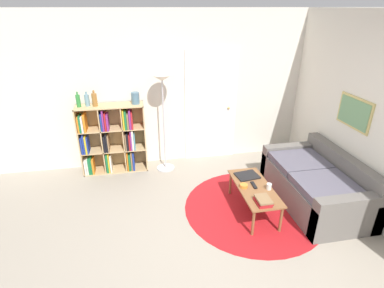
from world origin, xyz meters
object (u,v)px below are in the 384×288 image
(bottle_left, at_px, (78,101))
(bottle_right, at_px, (95,100))
(bottle_middle, at_px, (87,100))
(laptop, at_px, (247,176))
(bookshelf, at_px, (111,139))
(floor_lamp, at_px, (163,92))
(bowl, at_px, (244,186))
(couch, at_px, (318,185))
(cup, at_px, (269,186))
(coffee_table, at_px, (254,190))
(vase_on_shelf, at_px, (135,98))

(bottle_left, relative_size, bottle_right, 0.95)
(bottle_middle, bearing_deg, laptop, -30.19)
(bookshelf, height_order, floor_lamp, floor_lamp)
(bookshelf, height_order, bowl, bookshelf)
(bookshelf, bearing_deg, couch, -27.19)
(floor_lamp, xyz_separation_m, cup, (1.23, -1.53, -0.94))
(floor_lamp, height_order, bottle_left, floor_lamp)
(floor_lamp, relative_size, laptop, 4.78)
(couch, distance_m, bottle_right, 3.62)
(floor_lamp, relative_size, coffee_table, 1.63)
(coffee_table, xyz_separation_m, bowl, (-0.15, 0.02, 0.06))
(couch, bearing_deg, bookshelf, 152.81)
(floor_lamp, bearing_deg, bottle_right, 173.50)
(laptop, bearing_deg, coffee_table, -89.31)
(bottle_left, bearing_deg, bottle_middle, 12.64)
(bowl, distance_m, bottle_middle, 2.76)
(bookshelf, relative_size, vase_on_shelf, 6.15)
(bowl, relative_size, bottle_left, 0.45)
(cup, bearing_deg, vase_on_shelf, 135.13)
(bookshelf, bearing_deg, bottle_left, -179.21)
(floor_lamp, height_order, bowl, floor_lamp)
(laptop, xyz_separation_m, vase_on_shelf, (-1.49, 1.28, 0.86))
(bowl, bearing_deg, coffee_table, -8.95)
(laptop, bearing_deg, bottle_middle, 149.81)
(coffee_table, xyz_separation_m, laptop, (-0.00, 0.29, 0.05))
(laptop, relative_size, bottle_middle, 1.51)
(laptop, height_order, cup, cup)
(bowl, bearing_deg, laptop, 61.16)
(bookshelf, distance_m, bottle_middle, 0.76)
(laptop, xyz_separation_m, bowl, (-0.14, -0.26, 0.01))
(couch, relative_size, bottle_left, 6.82)
(laptop, bearing_deg, cup, -65.88)
(cup, xyz_separation_m, vase_on_shelf, (-1.66, 1.65, 0.83))
(bookshelf, height_order, couch, bookshelf)
(couch, xyz_separation_m, bottle_middle, (-3.25, 1.54, 0.99))
(floor_lamp, distance_m, bottle_middle, 1.20)
(coffee_table, distance_m, bowl, 0.16)
(floor_lamp, relative_size, vase_on_shelf, 8.68)
(couch, xyz_separation_m, vase_on_shelf, (-2.50, 1.51, 0.99))
(laptop, bearing_deg, bowl, -118.84)
(floor_lamp, bearing_deg, vase_on_shelf, 163.64)
(vase_on_shelf, bearing_deg, coffee_table, -46.27)
(coffee_table, bearing_deg, bottle_left, 146.70)
(vase_on_shelf, bearing_deg, couch, -31.21)
(laptop, distance_m, bowl, 0.30)
(bottle_middle, bearing_deg, vase_on_shelf, -1.93)
(floor_lamp, xyz_separation_m, bottle_left, (-1.31, 0.12, -0.10))
(bookshelf, relative_size, floor_lamp, 0.71)
(couch, bearing_deg, bottle_middle, 154.66)
(bottle_left, xyz_separation_m, bottle_middle, (0.13, 0.03, -0.01))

